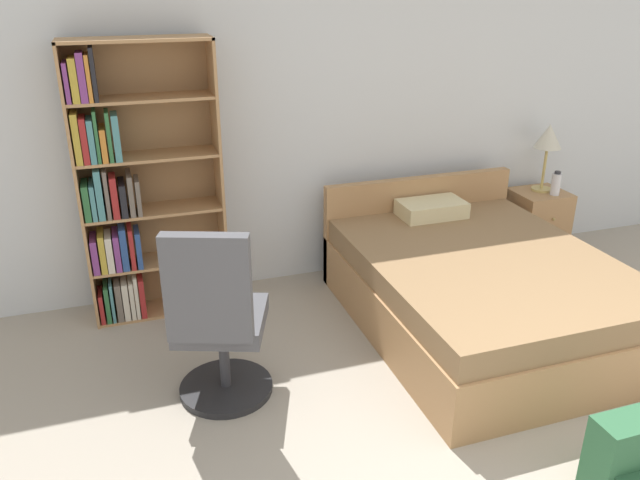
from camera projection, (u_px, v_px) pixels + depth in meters
The scene contains 8 objects.
wall_back at pixel (357, 111), 4.78m from camera, with size 9.00×0.06×2.60m.
bookshelf at pixel (131, 192), 4.19m from camera, with size 0.94×0.31×1.91m.
bed at pixel (477, 287), 4.29m from camera, with size 1.58×2.04×0.80m.
office_chair at pixel (218, 326), 3.40m from camera, with size 0.63×0.68×1.11m.
nightstand at pixel (536, 223), 5.38m from camera, with size 0.43×0.42×0.57m.
table_lamp at pixel (548, 140), 5.13m from camera, with size 0.22×0.22×0.57m.
water_bottle at pixel (556, 184), 5.16m from camera, with size 0.08×0.08×0.20m.
backpack_green at pixel (623, 462), 2.85m from camera, with size 0.31×0.24×0.43m.
Camera 1 is at (-1.79, -1.21, 2.26)m, focal length 35.00 mm.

